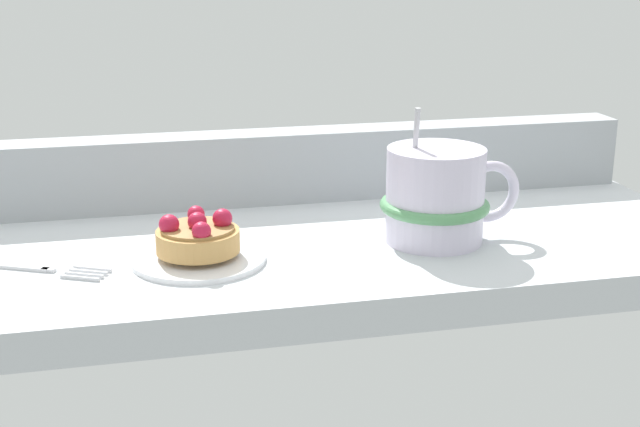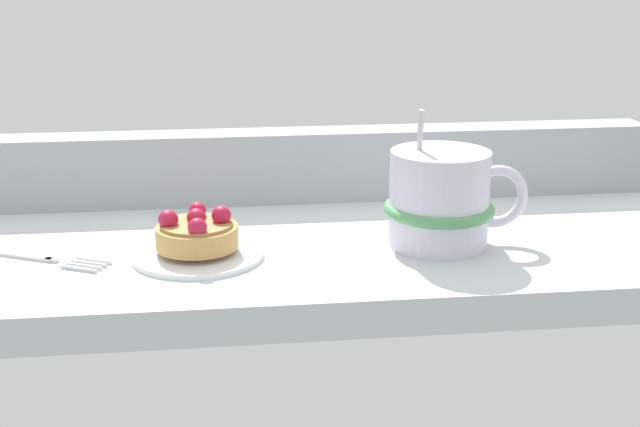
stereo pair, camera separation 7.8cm
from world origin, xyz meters
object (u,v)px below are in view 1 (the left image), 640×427
(raspberry_tart, at_px, (198,236))
(coffee_mug, at_px, (437,196))
(dessert_plate, at_px, (199,257))
(dessert_fork, at_px, (23,266))

(raspberry_tart, xyz_separation_m, coffee_mug, (0.22, 0.01, 0.02))
(dessert_plate, relative_size, dessert_fork, 0.78)
(dessert_fork, bearing_deg, raspberry_tart, -5.76)
(raspberry_tart, bearing_deg, dessert_fork, 174.24)
(dessert_plate, relative_size, raspberry_tart, 1.61)
(raspberry_tart, xyz_separation_m, dessert_fork, (-0.15, 0.01, -0.02))
(dessert_fork, bearing_deg, dessert_plate, -5.68)
(coffee_mug, height_order, dessert_fork, coffee_mug)
(dessert_plate, height_order, dessert_fork, dessert_plate)
(raspberry_tart, height_order, dessert_fork, raspberry_tart)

